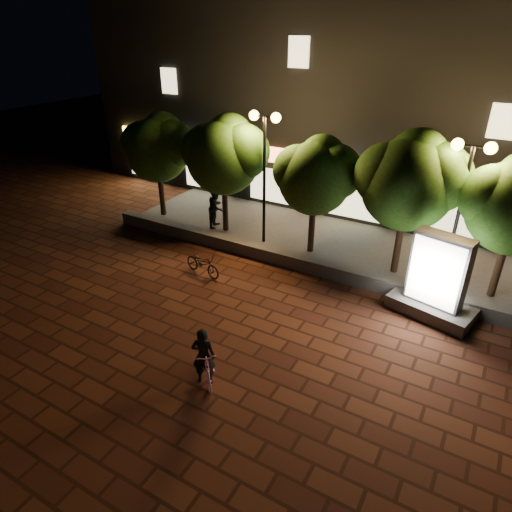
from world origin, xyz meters
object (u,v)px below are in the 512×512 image
Objects in this scene: ad_kiosk at (436,284)px; pedestrian at (216,207)px; tree_mid at (317,173)px; scooter_parked at (203,264)px; tree_left at (225,153)px; street_lamp_left at (265,146)px; tree_right at (411,178)px; scooter_pink at (205,362)px; tree_far_left at (159,146)px; street_lamp_right at (466,179)px; rider at (204,356)px.

pedestrian is (-9.49, 2.09, -0.12)m from ad_kiosk.
scooter_parked is at bearing -127.26° from tree_mid.
street_lamp_left is at bearing -7.70° from tree_left.
tree_right is at bearing -103.74° from pedestrian.
ad_kiosk is (4.89, -2.04, -2.12)m from tree_mid.
scooter_parked is (-3.19, 4.28, -0.09)m from scooter_pink.
street_lamp_right is at bearing -1.21° from tree_far_left.
tree_far_left is 2.60× the size of pedestrian.
street_lamp_left is (5.45, -0.26, 0.74)m from tree_far_left.
tree_far_left reaches higher than pedestrian.
rider is (0.07, -0.12, 0.30)m from scooter_pink.
ad_kiosk is at bearing -9.34° from tree_far_left.
street_lamp_right is 1.83× the size of ad_kiosk.
tree_mid is (7.50, -0.00, -0.08)m from tree_far_left.
street_lamp_left is at bearing 180.00° from street_lamp_right.
tree_far_left is at bearing 170.66° from ad_kiosk.
street_lamp_left is 3.02× the size of scooter_pink.
tree_mid is at bearing -180.00° from tree_right.
street_lamp_left is at bearing -172.69° from tree_mid.
scooter_pink is (-4.43, -5.82, -0.58)m from ad_kiosk.
scooter_pink is at bearing -120.58° from street_lamp_right.
street_lamp_left is 1.90× the size of ad_kiosk.
rider is (8.03, -7.97, -2.47)m from tree_far_left.
ad_kiosk is 7.80m from scooter_parked.
tree_mid is at bearing 176.96° from street_lamp_right.
tree_far_left is at bearing -180.00° from tree_right.
street_lamp_right reaches higher than pedestrian.
tree_mid is 2.22m from street_lamp_left.
street_lamp_left is at bearing -94.05° from rider.
scooter_pink is (7.96, -7.85, -2.78)m from tree_far_left.
street_lamp_right is at bearing -3.04° from tree_mid.
street_lamp_right reaches higher than scooter_parked.
street_lamp_left reaches higher than tree_right.
tree_left is at bearing 74.37° from scooter_pink.
street_lamp_left is 2.90× the size of pedestrian.
tree_right is at bearing 2.81° from street_lamp_left.
tree_left is at bearing 29.77° from scooter_parked.
scooter_pink is 0.33m from rider.
rider is at bearing -126.29° from ad_kiosk.
street_lamp_left reaches higher than pedestrian.
scooter_parked is at bearing -76.05° from rider.
tree_right is 1.70m from street_lamp_right.
street_lamp_left reaches higher than tree_far_left.
tree_mid is 5.12m from pedestrian.
ad_kiosk is at bearing -52.12° from tree_right.
scooter_parked is 0.91× the size of pedestrian.
ad_kiosk reaches higher than rider.
tree_right is 7.68m from scooter_parked.
ad_kiosk reaches higher than scooter_parked.
street_lamp_left is at bearing -1.27° from scooter_parked.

